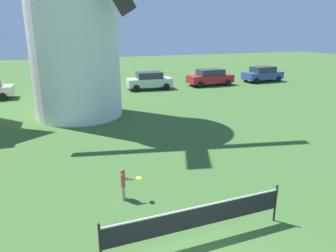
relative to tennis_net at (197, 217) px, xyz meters
The scene contains 6 objects.
tennis_net is the anchor object (origin of this frame).
player_far 2.96m from the tennis_net, 114.15° to the left, with size 0.65×0.51×1.05m.
parked_car_mustard 21.04m from the tennis_net, 92.94° to the left, with size 4.44×2.19×1.56m.
parked_car_silver 21.68m from the tennis_net, 74.92° to the left, with size 4.14×2.16×1.56m.
parked_car_red 23.92m from the tennis_net, 60.38° to the left, with size 4.48×1.93×1.56m.
parked_car_blue 27.61m from the tennis_net, 49.10° to the left, with size 4.37×2.08×1.56m.
Camera 1 is at (-2.81, -4.31, 5.13)m, focal length 33.42 mm.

